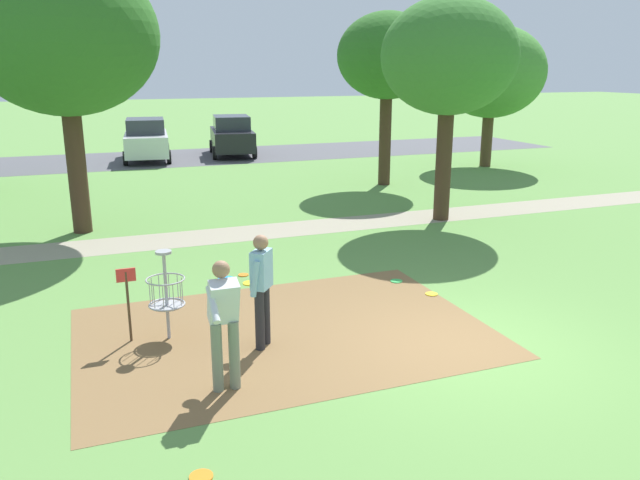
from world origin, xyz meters
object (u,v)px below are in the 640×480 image
disc_golf_basket (162,292)px  frisbee_by_tee (396,281)px  player_throwing (262,284)px  frisbee_mid_grass (243,275)px  tree_near_left (449,58)px  tree_mid_left (491,72)px  tree_mid_right (63,36)px  frisbee_far_right (201,477)px  tree_far_left (387,57)px  player_foreground_watching (224,317)px  parked_car_leftmost (146,140)px  frisbee_near_basket (432,294)px  parked_car_center_left (232,136)px

disc_golf_basket → frisbee_by_tee: 4.73m
player_throwing → frisbee_mid_grass: size_ratio=8.30×
tree_near_left → tree_mid_left: 10.31m
tree_near_left → tree_mid_right: 9.38m
player_throwing → frisbee_far_right: 3.27m
disc_golf_basket → frisbee_by_tee: disc_golf_basket is taller
player_throwing → tree_far_left: (7.70, 11.45, 3.38)m
tree_near_left → frisbee_far_right: bearing=-132.7°
player_foreground_watching → tree_mid_left: bearing=46.0°
disc_golf_basket → parked_car_leftmost: 19.89m
tree_mid_right → tree_mid_left: bearing=19.5°
frisbee_near_basket → player_foreground_watching: bearing=-153.8°
tree_far_left → parked_car_leftmost: tree_far_left is taller
player_foreground_watching → tree_mid_right: 10.06m
frisbee_near_basket → parked_car_center_left: parked_car_center_left is taller
tree_mid_left → parked_car_leftmost: (-13.09, 6.80, -2.90)m
frisbee_near_basket → tree_far_left: tree_far_left is taller
player_throwing → frisbee_near_basket: 3.75m
tree_mid_right → parked_car_leftmost: bearing=76.9°
frisbee_by_tee → tree_far_left: bearing=64.9°
player_foreground_watching → tree_far_left: (8.48, 12.52, 3.36)m
frisbee_far_right → disc_golf_basket: bearing=88.2°
disc_golf_basket → tree_far_left: bearing=49.7°
frisbee_far_right → tree_mid_right: tree_mid_right is taller
tree_near_left → player_throwing: bearing=-137.9°
frisbee_far_right → parked_car_leftmost: size_ratio=0.06×
parked_car_center_left → parked_car_leftmost: bearing=-175.2°
tree_near_left → frisbee_mid_grass: bearing=-155.9°
disc_golf_basket → tree_mid_left: size_ratio=0.24×
tree_mid_left → player_throwing: bearing=-134.6°
disc_golf_basket → frisbee_far_right: disc_golf_basket is taller
disc_golf_basket → parked_car_center_left: size_ratio=0.31×
disc_golf_basket → frisbee_far_right: (-0.11, -3.58, -0.74)m
frisbee_by_tee → parked_car_leftmost: 18.92m
disc_golf_basket → tree_near_left: size_ratio=0.24×
player_foreground_watching → tree_mid_left: size_ratio=0.30×
frisbee_by_tee → parked_car_center_left: size_ratio=0.05×
frisbee_near_basket → tree_near_left: bearing=57.1°
tree_near_left → player_foreground_watching: bearing=-136.4°
player_foreground_watching → tree_near_left: tree_near_left is taller
frisbee_near_basket → frisbee_far_right: (-4.91, -3.81, 0.00)m
frisbee_mid_grass → frisbee_far_right: 6.42m
frisbee_near_basket → tree_mid_left: size_ratio=0.04×
player_foreground_watching → parked_car_center_left: 22.62m
frisbee_near_basket → parked_car_center_left: 19.95m
frisbee_far_right → tree_mid_right: 11.92m
tree_mid_left → tree_mid_right: size_ratio=0.86×
frisbee_near_basket → frisbee_mid_grass: size_ratio=1.08×
parked_car_leftmost → tree_mid_right: bearing=-103.1°
tree_near_left → parked_car_center_left: 15.37m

